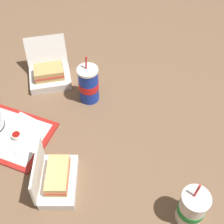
{
  "coord_description": "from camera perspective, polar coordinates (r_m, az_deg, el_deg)",
  "views": [
    {
      "loc": [
        -0.34,
        0.75,
        1.07
      ],
      "look_at": [
        -0.05,
        -0.05,
        0.05
      ],
      "focal_mm": 50.0,
      "sensor_mm": 36.0,
      "label": 1
    }
  ],
  "objects": [
    {
      "name": "soda_cup_front",
      "position": [
        1.39,
        -4.29,
        5.05
      ],
      "size": [
        0.09,
        0.09,
        0.24
      ],
      "color": "#1938B7",
      "rests_on": "ground_plane"
    },
    {
      "name": "ground_plane",
      "position": [
        1.35,
        -2.47,
        -2.22
      ],
      "size": [
        3.2,
        3.2,
        0.0
      ],
      "primitive_type": "plane",
      "color": "brown"
    },
    {
      "name": "clamshell_sandwich_left",
      "position": [
        1.18,
        -10.12,
        -11.86
      ],
      "size": [
        0.2,
        0.24,
        0.17
      ],
      "color": "white",
      "rests_on": "ground_plane"
    },
    {
      "name": "napkin_stack",
      "position": [
        1.39,
        -16.17,
        -2.15
      ],
      "size": [
        0.12,
        0.12,
        0.0
      ],
      "primitive_type": "cube",
      "rotation": [
        0.0,
        0.0,
        -0.18
      ],
      "color": "white",
      "rests_on": "food_tray"
    },
    {
      "name": "clamshell_sandwich_right",
      "position": [
        1.53,
        -11.36,
        6.87
      ],
      "size": [
        0.28,
        0.28,
        0.18
      ],
      "color": "white",
      "rests_on": "ground_plane"
    },
    {
      "name": "soda_cup_right",
      "position": [
        1.11,
        14.39,
        -16.61
      ],
      "size": [
        0.09,
        0.09,
        0.22
      ],
      "color": "white",
      "rests_on": "ground_plane"
    },
    {
      "name": "food_tray",
      "position": [
        1.39,
        -18.86,
        -3.83
      ],
      "size": [
        0.38,
        0.27,
        0.01
      ],
      "color": "red",
      "rests_on": "ground_plane"
    },
    {
      "name": "plastic_fork",
      "position": [
        1.32,
        -17.8,
        -6.33
      ],
      "size": [
        0.11,
        0.06,
        0.0
      ],
      "primitive_type": "cube",
      "rotation": [
        0.0,
        0.0,
        -0.42
      ],
      "color": "white",
      "rests_on": "food_tray"
    },
    {
      "name": "ketchup_cup",
      "position": [
        1.34,
        -17.06,
        -4.19
      ],
      "size": [
        0.04,
        0.04,
        0.02
      ],
      "color": "white",
      "rests_on": "food_tray"
    }
  ]
}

